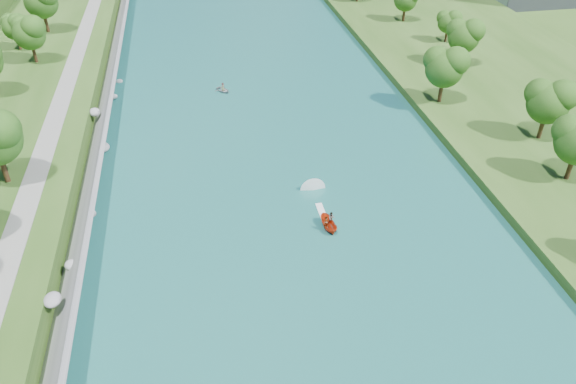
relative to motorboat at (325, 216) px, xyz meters
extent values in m
plane|color=#2D5119|center=(-4.46, -6.35, -0.73)|extent=(260.00, 260.00, 0.00)
cube|color=#195A60|center=(-4.46, 13.65, -0.68)|extent=(55.00, 240.00, 0.10)
cube|color=slate|center=(-30.31, 13.65, 1.07)|extent=(3.54, 236.00, 4.05)
ellipsoid|color=gray|center=(-31.28, -11.94, 2.57)|extent=(1.74, 2.21, 1.05)
ellipsoid|color=gray|center=(-30.61, -5.23, 1.23)|extent=(1.35, 1.61, 0.98)
ellipsoid|color=gray|center=(-29.65, 6.19, -0.18)|extent=(1.00, 1.27, 0.73)
ellipsoid|color=gray|center=(-30.12, 13.06, 0.52)|extent=(1.67, 1.92, 1.05)
ellipsoid|color=gray|center=(-29.59, 23.24, 0.07)|extent=(1.89, 2.37, 1.25)
ellipsoid|color=gray|center=(-31.33, 31.59, 2.16)|extent=(1.75, 2.06, 1.30)
ellipsoid|color=gray|center=(-29.40, 42.01, 0.00)|extent=(1.54, 1.32, 0.93)
ellipsoid|color=gray|center=(-28.88, 50.15, -0.55)|extent=(1.31, 1.36, 0.78)
cube|color=gray|center=(-36.96, 13.65, 2.82)|extent=(3.00, 200.00, 0.10)
ellipsoid|color=#195316|center=(-44.13, 54.57, 8.11)|extent=(6.40, 6.40, 10.67)
ellipsoid|color=#195316|center=(-48.56, 62.33, 7.09)|extent=(5.18, 5.18, 8.63)
ellipsoid|color=#195316|center=(-44.77, 72.56, 9.04)|extent=(7.52, 7.52, 12.54)
ellipsoid|color=#195316|center=(37.36, 12.62, 6.48)|extent=(6.84, 6.84, 11.41)
ellipsoid|color=#195316|center=(27.33, 27.83, 6.60)|extent=(6.99, 6.99, 11.65)
ellipsoid|color=#195316|center=(37.98, 42.93, 6.24)|extent=(6.56, 6.56, 10.93)
ellipsoid|color=#195316|center=(40.78, 56.08, 4.83)|extent=(4.87, 4.87, 8.12)
ellipsoid|color=#195316|center=(36.67, 71.43, 5.67)|extent=(5.87, 5.87, 9.79)
imported|color=red|center=(-0.02, -1.84, 0.10)|extent=(2.00, 3.93, 1.45)
imported|color=#66605B|center=(-0.42, -2.24, 0.60)|extent=(0.75, 0.64, 1.76)
imported|color=#66605B|center=(0.48, -1.34, 0.57)|extent=(0.94, 0.79, 1.70)
cube|color=white|center=(-0.02, 1.16, -0.60)|extent=(0.90, 5.00, 0.06)
imported|color=gray|center=(-9.45, 41.97, -0.29)|extent=(3.74, 4.02, 0.68)
imported|color=#66605B|center=(-9.45, 41.97, 0.33)|extent=(0.80, 0.67, 1.41)
camera|label=1|loc=(-15.27, -55.92, 43.63)|focal=35.00mm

